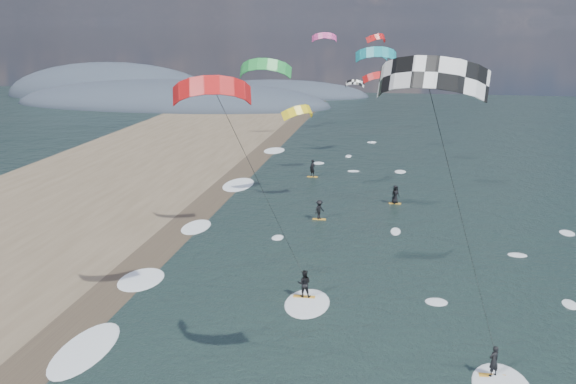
# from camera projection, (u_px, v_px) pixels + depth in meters

# --- Properties ---
(wet_sand_strip) EXTENTS (3.00, 240.00, 0.00)m
(wet_sand_strip) POSITION_uv_depth(u_px,v_px,m) (90.00, 312.00, 36.09)
(wet_sand_strip) COLOR #382D23
(wet_sand_strip) RESTS_ON ground
(coastal_hills) EXTENTS (80.00, 41.00, 15.00)m
(coastal_hills) POSITION_uv_depth(u_px,v_px,m) (161.00, 100.00, 134.74)
(coastal_hills) COLOR #3D4756
(coastal_hills) RESTS_ON ground
(kitesurfer_near_a) EXTENTS (7.59, 8.57, 15.24)m
(kitesurfer_near_a) POSITION_uv_depth(u_px,v_px,m) (446.00, 160.00, 22.64)
(kitesurfer_near_a) COLOR gold
(kitesurfer_near_a) RESTS_ON ground
(kitesurfer_near_b) EXTENTS (7.08, 8.62, 14.03)m
(kitesurfer_near_b) POSITION_uv_depth(u_px,v_px,m) (246.00, 162.00, 32.07)
(kitesurfer_near_b) COLOR gold
(kitesurfer_near_b) RESTS_ON ground
(far_kitesurfers) EXTENTS (9.84, 15.86, 1.85)m
(far_kitesurfers) POSITION_uv_depth(u_px,v_px,m) (341.00, 194.00, 57.80)
(far_kitesurfers) COLOR gold
(far_kitesurfers) RESTS_ON ground
(bg_kite_field) EXTENTS (11.50, 58.42, 8.45)m
(bg_kite_field) POSITION_uv_depth(u_px,v_px,m) (348.00, 62.00, 68.36)
(bg_kite_field) COLOR gray
(bg_kite_field) RESTS_ON ground
(shoreline_surf) EXTENTS (2.40, 79.40, 0.11)m
(shoreline_surf) POSITION_uv_depth(u_px,v_px,m) (143.00, 281.00, 40.41)
(shoreline_surf) COLOR white
(shoreline_surf) RESTS_ON ground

